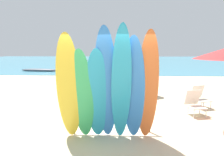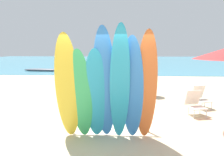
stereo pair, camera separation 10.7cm
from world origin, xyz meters
TOP-DOWN VIEW (x-y plane):
  - ground at (0.00, 14.00)m, footprint 60.00×60.00m
  - ocean_water at (0.00, 31.81)m, footprint 60.00×40.00m
  - surfboard_rack at (0.00, 0.00)m, footprint 2.24×0.07m
  - surfboard_yellow_0 at (-0.92, -0.62)m, footprint 0.61×0.71m
  - surfboard_green_1 at (-0.61, -0.57)m, footprint 0.58×0.64m
  - surfboard_teal_2 at (-0.26, -0.57)m, footprint 0.59×0.69m
  - surfboard_blue_3 at (-0.04, -0.60)m, footprint 0.57×0.79m
  - surfboard_teal_4 at (0.32, -0.68)m, footprint 0.52×0.85m
  - surfboard_blue_5 at (0.61, -0.58)m, footprint 0.58×0.71m
  - surfboard_orange_6 at (0.93, -0.59)m, footprint 0.50×0.67m
  - beachgoer_strolling at (1.56, 4.66)m, footprint 0.45×0.57m
  - beachgoer_photographing at (0.04, 3.05)m, footprint 0.38×0.45m
  - beachgoer_midbeach at (0.37, 7.35)m, footprint 0.44×0.50m
  - beachgoer_near_rack at (0.58, 4.36)m, footprint 0.41×0.51m
  - beachgoer_by_water at (-1.56, 2.18)m, footprint 0.56×0.44m
  - beach_chair_red at (3.25, 2.56)m, footprint 0.70×0.79m
  - beach_chair_blue at (2.75, 1.59)m, footprint 0.62×0.74m
  - distant_boat at (-7.49, 14.90)m, footprint 3.59×0.93m

SIDE VIEW (x-z plane):
  - ground at x=0.00m, z-range 0.00..0.00m
  - ocean_water at x=0.00m, z-range 0.00..0.02m
  - distant_boat at x=-7.49m, z-range -0.01..0.27m
  - beach_chair_red at x=3.25m, z-range 0.02..0.85m
  - beach_chair_blue at x=2.75m, z-range 0.02..0.85m
  - surfboard_rack at x=0.00m, z-range 0.19..0.94m
  - beachgoer_photographing at x=0.04m, z-range 0.11..1.59m
  - beachgoer_near_rack at x=0.58m, z-range 0.12..1.72m
  - beachgoer_midbeach at x=0.37m, z-range 0.13..1.78m
  - beachgoer_strolling at x=1.56m, z-range 0.13..1.84m
  - beachgoer_by_water at x=-1.56m, z-range 0.13..1.89m
  - surfboard_green_1 at x=-0.61m, z-range 0.00..2.21m
  - surfboard_teal_2 at x=-0.26m, z-range 0.00..2.22m
  - surfboard_blue_5 at x=0.61m, z-range 0.00..2.50m
  - surfboard_yellow_0 at x=-0.92m, z-range 0.00..2.57m
  - surfboard_orange_6 at x=0.93m, z-range 0.00..2.63m
  - surfboard_blue_3 at x=-0.04m, z-range 0.00..2.71m
  - surfboard_teal_4 at x=0.32m, z-range 0.00..2.75m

